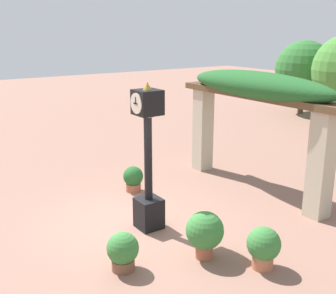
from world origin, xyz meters
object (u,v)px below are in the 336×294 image
pedestal_clock (148,164)px  potted_plant_far_left (133,178)px  potted_plant_far_right (123,251)px  potted_plant_near_right (264,246)px  potted_plant_near_left (205,232)px

pedestal_clock → potted_plant_far_left: pedestal_clock is taller
potted_plant_far_left → pedestal_clock: bearing=-20.9°
potted_plant_far_right → potted_plant_near_right: bearing=57.0°
potted_plant_near_right → potted_plant_far_right: bearing=-123.0°
potted_plant_near_right → potted_plant_far_left: 4.57m
potted_plant_near_right → potted_plant_far_left: (-4.57, -0.06, -0.07)m
pedestal_clock → potted_plant_near_left: bearing=6.8°
potted_plant_near_right → potted_plant_far_left: size_ratio=1.15×
pedestal_clock → potted_plant_near_right: bearing=18.3°
potted_plant_near_right → pedestal_clock: bearing=-161.7°
pedestal_clock → potted_plant_far_right: (1.16, -1.27, -1.07)m
pedestal_clock → potted_plant_near_left: pedestal_clock is taller
potted_plant_far_right → potted_plant_far_left: bearing=147.4°
potted_plant_far_left → potted_plant_far_right: bearing=-32.6°
potted_plant_near_left → potted_plant_far_left: bearing=171.0°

